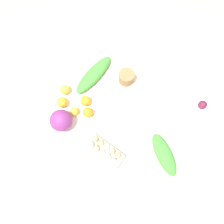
# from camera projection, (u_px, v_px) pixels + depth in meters

# --- Properties ---
(ground_plane) EXTENTS (8.00, 8.00, 0.00)m
(ground_plane) POSITION_uv_depth(u_px,v_px,m) (112.00, 135.00, 2.29)
(ground_plane) COLOR #C6B289
(dining_table) EXTENTS (1.37, 1.10, 0.72)m
(dining_table) POSITION_uv_depth(u_px,v_px,m) (112.00, 116.00, 1.69)
(dining_table) COLOR silver
(dining_table) RESTS_ON ground_plane
(cabbage_purple) EXTENTS (0.16, 0.16, 0.16)m
(cabbage_purple) POSITION_uv_depth(u_px,v_px,m) (61.00, 120.00, 1.51)
(cabbage_purple) COLOR #7A2D75
(cabbage_purple) RESTS_ON dining_table
(egg_carton) EXTENTS (0.28, 0.11, 0.09)m
(egg_carton) POSITION_uv_depth(u_px,v_px,m) (104.00, 151.00, 1.48)
(egg_carton) COLOR #A8A8A3
(egg_carton) RESTS_ON dining_table
(paper_bag) EXTENTS (0.12, 0.12, 0.10)m
(paper_bag) POSITION_uv_depth(u_px,v_px,m) (126.00, 77.00, 1.65)
(paper_bag) COLOR olive
(paper_bag) RESTS_ON dining_table
(greens_bunch_kale) EXTENTS (0.13, 0.40, 0.06)m
(greens_bunch_kale) POSITION_uv_depth(u_px,v_px,m) (94.00, 75.00, 1.68)
(greens_bunch_kale) COLOR #3D8433
(greens_bunch_kale) RESTS_ON dining_table
(greens_bunch_chard) EXTENTS (0.32, 0.26, 0.07)m
(greens_bunch_chard) POSITION_uv_depth(u_px,v_px,m) (164.00, 154.00, 1.48)
(greens_bunch_chard) COLOR #3D8433
(greens_bunch_chard) RESTS_ON dining_table
(beet_root) EXTENTS (0.07, 0.07, 0.07)m
(beet_root) POSITION_uv_depth(u_px,v_px,m) (203.00, 105.00, 1.60)
(beet_root) COLOR #5B1933
(beet_root) RESTS_ON dining_table
(orange_0) EXTENTS (0.08, 0.08, 0.08)m
(orange_0) POSITION_uv_depth(u_px,v_px,m) (88.00, 112.00, 1.57)
(orange_0) COLOR orange
(orange_0) RESTS_ON dining_table
(orange_1) EXTENTS (0.08, 0.08, 0.08)m
(orange_1) POSITION_uv_depth(u_px,v_px,m) (85.00, 101.00, 1.60)
(orange_1) COLOR orange
(orange_1) RESTS_ON dining_table
(orange_2) EXTENTS (0.08, 0.08, 0.08)m
(orange_2) POSITION_uv_depth(u_px,v_px,m) (62.00, 102.00, 1.60)
(orange_2) COLOR orange
(orange_2) RESTS_ON dining_table
(orange_3) EXTENTS (0.08, 0.08, 0.08)m
(orange_3) POSITION_uv_depth(u_px,v_px,m) (65.00, 90.00, 1.63)
(orange_3) COLOR #F9A833
(orange_3) RESTS_ON dining_table
(orange_4) EXTENTS (0.06, 0.06, 0.06)m
(orange_4) POSITION_uv_depth(u_px,v_px,m) (74.00, 111.00, 1.58)
(orange_4) COLOR #F9A833
(orange_4) RESTS_ON dining_table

